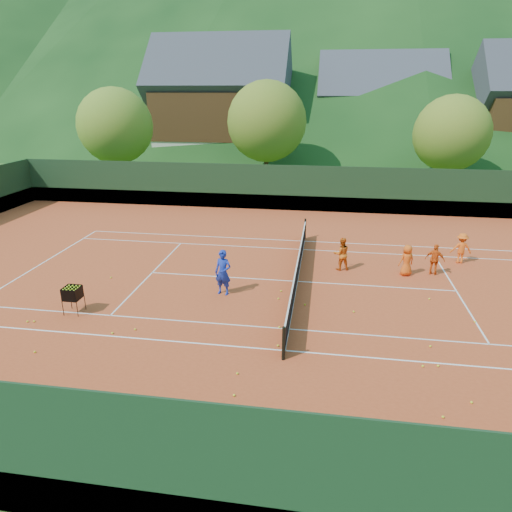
# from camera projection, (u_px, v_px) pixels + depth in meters

# --- Properties ---
(ground) EXTENTS (400.00, 400.00, 0.00)m
(ground) POSITION_uv_depth(u_px,v_px,m) (297.00, 282.00, 19.23)
(ground) COLOR #284E18
(ground) RESTS_ON ground
(clay_court) EXTENTS (40.00, 24.00, 0.02)m
(clay_court) POSITION_uv_depth(u_px,v_px,m) (297.00, 282.00, 19.22)
(clay_court) COLOR #B3401D
(clay_court) RESTS_ON ground
(coach) EXTENTS (0.73, 0.56, 1.81)m
(coach) POSITION_uv_depth(u_px,v_px,m) (223.00, 272.00, 17.76)
(coach) COLOR #182DA2
(coach) RESTS_ON clay_court
(student_a) EXTENTS (0.84, 0.73, 1.49)m
(student_a) POSITION_uv_depth(u_px,v_px,m) (341.00, 254.00, 20.25)
(student_a) COLOR orange
(student_a) RESTS_ON clay_court
(student_b) EXTENTS (0.88, 0.59, 1.38)m
(student_b) POSITION_uv_depth(u_px,v_px,m) (435.00, 260.00, 19.72)
(student_b) COLOR #E65814
(student_b) RESTS_ON clay_court
(student_c) EXTENTS (0.79, 0.67, 1.37)m
(student_c) POSITION_uv_depth(u_px,v_px,m) (407.00, 260.00, 19.65)
(student_c) COLOR #F15B15
(student_c) RESTS_ON clay_court
(student_d) EXTENTS (0.93, 0.55, 1.43)m
(student_d) POSITION_uv_depth(u_px,v_px,m) (461.00, 248.00, 21.06)
(student_d) COLOR #FE6116
(student_d) RESTS_ON clay_court
(tennis_ball_0) EXTENTS (0.07, 0.07, 0.07)m
(tennis_ball_0) POSITION_uv_depth(u_px,v_px,m) (35.00, 352.00, 14.00)
(tennis_ball_0) COLOR #E2F228
(tennis_ball_0) RESTS_ON clay_court
(tennis_ball_1) EXTENTS (0.07, 0.07, 0.07)m
(tennis_ball_1) POSITION_uv_depth(u_px,v_px,m) (429.00, 299.00, 17.54)
(tennis_ball_1) COLOR #E2F228
(tennis_ball_1) RESTS_ON clay_court
(tennis_ball_2) EXTENTS (0.07, 0.07, 0.07)m
(tennis_ball_2) POSITION_uv_depth(u_px,v_px,m) (438.00, 366.00, 13.29)
(tennis_ball_2) COLOR #E2F228
(tennis_ball_2) RESTS_ON clay_court
(tennis_ball_3) EXTENTS (0.07, 0.07, 0.07)m
(tennis_ball_3) POSITION_uv_depth(u_px,v_px,m) (112.00, 333.00, 15.09)
(tennis_ball_3) COLOR #E2F228
(tennis_ball_3) RESTS_ON clay_court
(tennis_ball_4) EXTENTS (0.07, 0.07, 0.07)m
(tennis_ball_4) POSITION_uv_depth(u_px,v_px,m) (278.00, 299.00, 17.56)
(tennis_ball_4) COLOR #E2F228
(tennis_ball_4) RESTS_ON clay_court
(tennis_ball_5) EXTENTS (0.07, 0.07, 0.07)m
(tennis_ball_5) POSITION_uv_depth(u_px,v_px,m) (443.00, 417.00, 11.22)
(tennis_ball_5) COLOR #E2F228
(tennis_ball_5) RESTS_ON clay_court
(tennis_ball_6) EXTENTS (0.07, 0.07, 0.07)m
(tennis_ball_6) POSITION_uv_depth(u_px,v_px,m) (111.00, 277.00, 19.53)
(tennis_ball_6) COLOR #E2F228
(tennis_ball_6) RESTS_ON clay_court
(tennis_ball_7) EXTENTS (0.07, 0.07, 0.07)m
(tennis_ball_7) POSITION_uv_depth(u_px,v_px,m) (52.00, 408.00, 11.52)
(tennis_ball_7) COLOR #E2F228
(tennis_ball_7) RESTS_ON clay_court
(tennis_ball_8) EXTENTS (0.07, 0.07, 0.07)m
(tennis_ball_8) POSITION_uv_depth(u_px,v_px,m) (430.00, 346.00, 14.31)
(tennis_ball_8) COLOR #E2F228
(tennis_ball_8) RESTS_ON clay_court
(tennis_ball_9) EXTENTS (0.07, 0.07, 0.07)m
(tennis_ball_9) POSITION_uv_depth(u_px,v_px,m) (135.00, 329.00, 15.32)
(tennis_ball_9) COLOR #E2F228
(tennis_ball_9) RESTS_ON clay_court
(tennis_ball_10) EXTENTS (0.07, 0.07, 0.07)m
(tennis_ball_10) POSITION_uv_depth(u_px,v_px,m) (234.00, 395.00, 12.02)
(tennis_ball_10) COLOR #E2F228
(tennis_ball_10) RESTS_ON clay_court
(tennis_ball_11) EXTENTS (0.07, 0.07, 0.07)m
(tennis_ball_11) POSITION_uv_depth(u_px,v_px,m) (27.00, 321.00, 15.84)
(tennis_ball_11) COLOR #E2F228
(tennis_ball_11) RESTS_ON clay_court
(tennis_ball_12) EXTENTS (0.07, 0.07, 0.07)m
(tennis_ball_12) POSITION_uv_depth(u_px,v_px,m) (34.00, 321.00, 15.84)
(tennis_ball_12) COLOR #E2F228
(tennis_ball_12) RESTS_ON clay_court
(tennis_ball_13) EXTENTS (0.07, 0.07, 0.07)m
(tennis_ball_13) POSITION_uv_depth(u_px,v_px,m) (423.00, 366.00, 13.28)
(tennis_ball_13) COLOR #E2F228
(tennis_ball_13) RESTS_ON clay_court
(tennis_ball_14) EXTENTS (0.07, 0.07, 0.07)m
(tennis_ball_14) POSITION_uv_depth(u_px,v_px,m) (475.00, 322.00, 15.81)
(tennis_ball_14) COLOR #E2F228
(tennis_ball_14) RESTS_ON clay_court
(tennis_ball_15) EXTENTS (0.07, 0.07, 0.07)m
(tennis_ball_15) POSITION_uv_depth(u_px,v_px,m) (305.00, 305.00, 17.07)
(tennis_ball_15) COLOR #E2F228
(tennis_ball_15) RESTS_ON clay_court
(tennis_ball_16) EXTENTS (0.07, 0.07, 0.07)m
(tennis_ball_16) POSITION_uv_depth(u_px,v_px,m) (279.00, 327.00, 15.45)
(tennis_ball_16) COLOR #E2F228
(tennis_ball_16) RESTS_ON clay_court
(tennis_ball_17) EXTENTS (0.07, 0.07, 0.07)m
(tennis_ball_17) POSITION_uv_depth(u_px,v_px,m) (281.00, 291.00, 18.22)
(tennis_ball_17) COLOR #E2F228
(tennis_ball_17) RESTS_ON clay_court
(tennis_ball_18) EXTENTS (0.07, 0.07, 0.07)m
(tennis_ball_18) POSITION_uv_depth(u_px,v_px,m) (150.00, 397.00, 11.95)
(tennis_ball_18) COLOR #E2F228
(tennis_ball_18) RESTS_ON clay_court
(tennis_ball_19) EXTENTS (0.07, 0.07, 0.07)m
(tennis_ball_19) POSITION_uv_depth(u_px,v_px,m) (471.00, 402.00, 11.74)
(tennis_ball_19) COLOR #E2F228
(tennis_ball_19) RESTS_ON clay_court
(tennis_ball_20) EXTENTS (0.07, 0.07, 0.07)m
(tennis_ball_20) POSITION_uv_depth(u_px,v_px,m) (329.00, 417.00, 11.23)
(tennis_ball_20) COLOR #E2F228
(tennis_ball_20) RESTS_ON clay_court
(tennis_ball_21) EXTENTS (0.07, 0.07, 0.07)m
(tennis_ball_21) POSITION_uv_depth(u_px,v_px,m) (278.00, 346.00, 14.35)
(tennis_ball_21) COLOR #E2F228
(tennis_ball_21) RESTS_ON clay_court
(tennis_ball_22) EXTENTS (0.07, 0.07, 0.07)m
(tennis_ball_22) POSITION_uv_depth(u_px,v_px,m) (237.00, 373.00, 12.94)
(tennis_ball_22) COLOR #E2F228
(tennis_ball_22) RESTS_ON clay_court
(tennis_ball_23) EXTENTS (0.07, 0.07, 0.07)m
(tennis_ball_23) POSITION_uv_depth(u_px,v_px,m) (354.00, 312.00, 16.53)
(tennis_ball_23) COLOR #E2F228
(tennis_ball_23) RESTS_ON clay_court
(court_lines) EXTENTS (23.83, 11.03, 0.00)m
(court_lines) POSITION_uv_depth(u_px,v_px,m) (297.00, 281.00, 19.22)
(court_lines) COLOR white
(court_lines) RESTS_ON clay_court
(tennis_net) EXTENTS (0.10, 12.07, 1.10)m
(tennis_net) POSITION_uv_depth(u_px,v_px,m) (297.00, 270.00, 19.05)
(tennis_net) COLOR black
(tennis_net) RESTS_ON clay_court
(perimeter_fence) EXTENTS (40.40, 24.24, 3.00)m
(perimeter_fence) POSITION_uv_depth(u_px,v_px,m) (298.00, 254.00, 18.79)
(perimeter_fence) COLOR black
(perimeter_fence) RESTS_ON clay_court
(ball_hopper) EXTENTS (0.57, 0.57, 1.00)m
(ball_hopper) POSITION_uv_depth(u_px,v_px,m) (72.00, 294.00, 16.30)
(ball_hopper) COLOR black
(ball_hopper) RESTS_ON clay_court
(chalet_left) EXTENTS (13.80, 9.93, 12.92)m
(chalet_left) POSITION_uv_depth(u_px,v_px,m) (221.00, 110.00, 46.56)
(chalet_left) COLOR beige
(chalet_left) RESTS_ON ground
(chalet_mid) EXTENTS (12.65, 8.82, 11.45)m
(chalet_mid) POSITION_uv_depth(u_px,v_px,m) (378.00, 116.00, 48.19)
(chalet_mid) COLOR beige
(chalet_mid) RESTS_ON ground
(tree_a) EXTENTS (6.00, 6.00, 7.88)m
(tree_a) POSITION_uv_depth(u_px,v_px,m) (115.00, 126.00, 36.56)
(tree_a) COLOR #402719
(tree_a) RESTS_ON ground
(tree_b) EXTENTS (6.40, 6.40, 8.40)m
(tree_b) POSITION_uv_depth(u_px,v_px,m) (267.00, 122.00, 36.57)
(tree_b) COLOR #43291B
(tree_b) RESTS_ON ground
(tree_c) EXTENTS (5.60, 5.60, 7.35)m
(tree_c) POSITION_uv_depth(u_px,v_px,m) (451.00, 134.00, 33.85)
(tree_c) COLOR #422A1A
(tree_c) RESTS_ON ground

